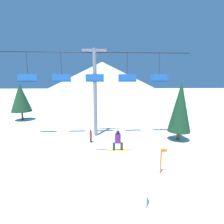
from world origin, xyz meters
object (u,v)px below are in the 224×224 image
snow_ramp (117,175)px  trail_marker (161,160)px  snowboarder (118,140)px  pine_tree_near (180,107)px  distant_skier (91,136)px

snow_ramp → trail_marker: (2.86, 1.33, 0.11)m
snow_ramp → trail_marker: size_ratio=2.01×
snowboarder → pine_tree_near: pine_tree_near is taller
snow_ramp → pine_tree_near: pine_tree_near is taller
trail_marker → distant_skier: trail_marker is taller
pine_tree_near → distant_skier: 8.88m
snowboarder → distant_skier: bearing=109.7°
pine_tree_near → distant_skier: pine_tree_near is taller
snow_ramp → distant_skier: 7.33m
snowboarder → pine_tree_near: size_ratio=0.24×
pine_tree_near → trail_marker: bearing=-122.1°
distant_skier → trail_marker: bearing=-50.8°
trail_marker → pine_tree_near: bearing=57.9°
snow_ramp → snowboarder: size_ratio=2.46×
snowboarder → trail_marker: bearing=-2.7°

